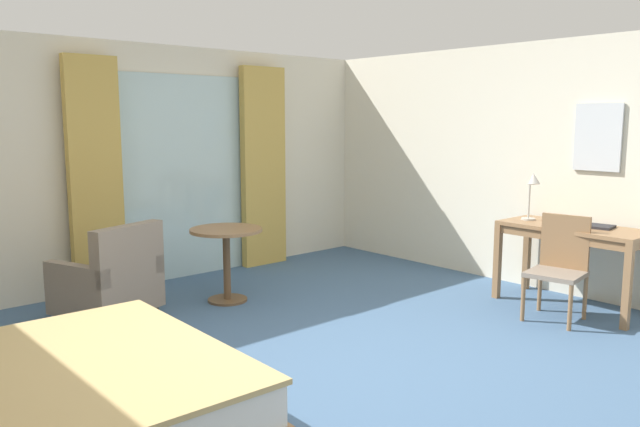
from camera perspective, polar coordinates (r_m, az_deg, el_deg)
The scene contains 14 objects.
ground at distance 4.43m, azimuth 1.01°, elevation -15.12°, with size 6.87×6.86×0.10m, color #426084.
wall_back at distance 6.76m, azimuth -17.56°, elevation 4.14°, with size 6.47×0.12×2.51m, color silver.
wall_right at distance 6.65m, azimuth 21.61°, elevation 3.87°, with size 0.12×6.46×2.51m, color silver.
balcony_glass_door at distance 6.99m, azimuth -12.38°, elevation 3.23°, with size 1.59×0.02×2.21m, color silver.
curtain_panel_left at distance 6.46m, azimuth -19.83°, elevation 3.07°, with size 0.52×0.10×2.34m, color tan.
curtain_panel_right at distance 7.45m, azimuth -5.19°, elevation 4.22°, with size 0.59×0.10×2.34m, color tan.
bed at distance 3.59m, azimuth -26.11°, elevation -16.60°, with size 2.09×1.86×1.09m.
writing_desk at distance 6.19m, azimuth 22.14°, elevation -1.93°, with size 0.61×1.31×0.77m.
desk_chair at distance 5.84m, azimuth 21.03°, elevation -4.23°, with size 0.49×0.50×0.91m.
desk_lamp at distance 6.30m, azimuth 18.83°, elevation 2.38°, with size 0.18×0.19×0.48m.
closed_book at distance 6.17m, azimuth 23.80°, elevation -1.05°, with size 0.22×0.31×0.02m, color #232328.
armchair_by_window at distance 5.68m, azimuth -18.59°, elevation -6.00°, with size 0.89×0.88×0.86m.
round_cafe_table at distance 6.01m, azimuth -8.54°, elevation -3.08°, with size 0.69×0.69×0.71m.
wall_mirror at distance 6.43m, azimuth 24.03°, elevation 6.38°, with size 0.02×0.44×0.63m.
Camera 1 is at (-2.76, -2.98, 1.73)m, focal length 35.05 mm.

